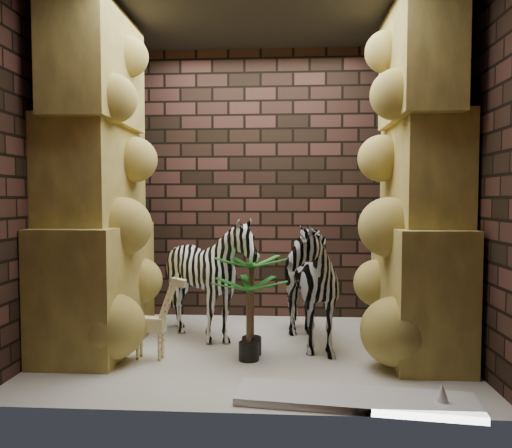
# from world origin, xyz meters

# --- Properties ---
(floor) EXTENTS (3.50, 3.50, 0.00)m
(floor) POSITION_xyz_m (0.00, 0.00, 0.00)
(floor) COLOR beige
(floor) RESTS_ON ground
(ceiling) EXTENTS (3.50, 3.50, 0.00)m
(ceiling) POSITION_xyz_m (0.00, 0.00, 3.00)
(ceiling) COLOR #292625
(ceiling) RESTS_ON ground
(wall_back) EXTENTS (3.50, 0.00, 3.50)m
(wall_back) POSITION_xyz_m (0.00, 1.25, 1.50)
(wall_back) COLOR black
(wall_back) RESTS_ON ground
(wall_front) EXTENTS (3.50, 0.00, 3.50)m
(wall_front) POSITION_xyz_m (0.00, -1.25, 1.50)
(wall_front) COLOR black
(wall_front) RESTS_ON ground
(wall_left) EXTENTS (0.00, 3.00, 3.00)m
(wall_left) POSITION_xyz_m (-1.75, 0.00, 1.50)
(wall_left) COLOR black
(wall_left) RESTS_ON ground
(wall_right) EXTENTS (0.00, 3.00, 3.00)m
(wall_right) POSITION_xyz_m (1.75, 0.00, 1.50)
(wall_right) COLOR black
(wall_right) RESTS_ON ground
(rock_pillar_left) EXTENTS (0.68, 1.30, 3.00)m
(rock_pillar_left) POSITION_xyz_m (-1.40, 0.00, 1.50)
(rock_pillar_left) COLOR #D2B651
(rock_pillar_left) RESTS_ON floor
(rock_pillar_right) EXTENTS (0.58, 1.25, 3.00)m
(rock_pillar_right) POSITION_xyz_m (1.42, 0.00, 1.50)
(rock_pillar_right) COLOR #D2B651
(rock_pillar_right) RESTS_ON floor
(zebra_right) EXTENTS (0.91, 1.26, 1.34)m
(zebra_right) POSITION_xyz_m (0.40, 0.18, 0.67)
(zebra_right) COLOR white
(zebra_right) RESTS_ON floor
(zebra_left) EXTENTS (1.01, 1.22, 1.06)m
(zebra_left) POSITION_xyz_m (-0.43, 0.28, 0.53)
(zebra_left) COLOR white
(zebra_left) RESTS_ON floor
(giraffe_toy) EXTENTS (0.40, 0.17, 0.74)m
(giraffe_toy) POSITION_xyz_m (-0.84, -0.28, 0.37)
(giraffe_toy) COLOR #F7E9A8
(giraffe_toy) RESTS_ON floor
(palm_front) EXTENTS (0.36, 0.36, 0.86)m
(palm_front) POSITION_xyz_m (-0.00, -0.11, 0.43)
(palm_front) COLOR #156F1A
(palm_front) RESTS_ON floor
(palm_back) EXTENTS (0.36, 0.36, 0.69)m
(palm_back) POSITION_xyz_m (-0.02, -0.26, 0.34)
(palm_back) COLOR #156F1A
(palm_back) RESTS_ON floor
(surfboard) EXTENTS (1.59, 0.56, 0.05)m
(surfboard) POSITION_xyz_m (0.74, -1.05, 0.03)
(surfboard) COLOR white
(surfboard) RESTS_ON floor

